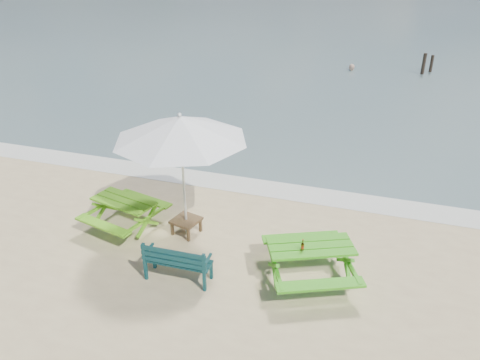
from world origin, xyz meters
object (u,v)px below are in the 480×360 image
(beer_bottle, at_px, (302,247))
(swimmer, at_px, (350,80))
(picnic_table_left, at_px, (125,214))
(side_table, at_px, (186,226))
(patio_umbrella, at_px, (180,128))
(picnic_table_right, at_px, (310,262))
(park_bench, at_px, (179,268))

(beer_bottle, relative_size, swimmer, 0.14)
(picnic_table_left, relative_size, side_table, 2.82)
(picnic_table_left, distance_m, patio_umbrella, 2.61)
(side_table, distance_m, beer_bottle, 2.98)
(side_table, relative_size, beer_bottle, 2.94)
(picnic_table_right, bearing_deg, patio_umbrella, 165.84)
(picnic_table_left, relative_size, patio_umbrella, 0.56)
(patio_umbrella, relative_size, swimmer, 2.02)
(picnic_table_left, height_order, picnic_table_right, picnic_table_right)
(side_table, relative_size, patio_umbrella, 0.20)
(park_bench, xyz_separation_m, beer_bottle, (2.26, 0.59, 0.59))
(picnic_table_right, relative_size, patio_umbrella, 0.67)
(patio_umbrella, bearing_deg, beer_bottle, -18.56)
(side_table, bearing_deg, park_bench, -71.84)
(patio_umbrella, xyz_separation_m, beer_bottle, (2.76, -0.93, -1.67))
(side_table, height_order, beer_bottle, beer_bottle)
(picnic_table_left, relative_size, picnic_table_right, 0.84)
(park_bench, bearing_deg, picnic_table_left, 144.97)
(patio_umbrella, xyz_separation_m, swimmer, (2.04, 16.29, -3.02))
(side_table, xyz_separation_m, swimmer, (2.04, 16.29, -0.70))
(picnic_table_right, bearing_deg, beer_bottle, -123.75)
(picnic_table_left, bearing_deg, swimmer, 78.11)
(beer_bottle, xyz_separation_m, swimmer, (-0.72, 17.21, -1.35))
(picnic_table_right, height_order, side_table, picnic_table_right)
(side_table, xyz_separation_m, beer_bottle, (2.76, -0.93, 0.65))
(park_bench, distance_m, swimmer, 17.88)
(picnic_table_right, height_order, park_bench, park_bench)
(patio_umbrella, bearing_deg, park_bench, -71.84)
(beer_bottle, bearing_deg, swimmer, 92.40)
(swimmer, bearing_deg, picnic_table_left, -101.89)
(picnic_table_left, distance_m, side_table, 1.44)
(patio_umbrella, bearing_deg, picnic_table_left, -173.34)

